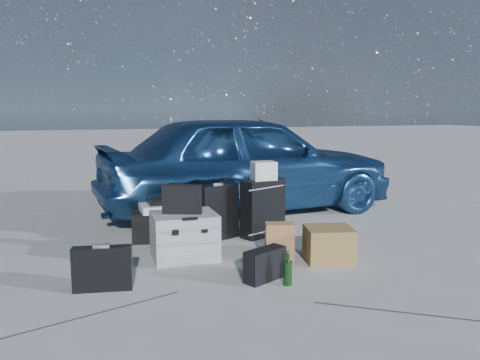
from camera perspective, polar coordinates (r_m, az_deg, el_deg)
name	(u,v)px	position (r m, az deg, el deg)	size (l,w,h in m)	color
ground	(248,273)	(4.09, 0.97, -11.27)	(60.00, 60.00, 0.00)	#B1B2AD
car	(248,163)	(6.32, 0.92, 2.14)	(1.60, 3.99, 1.36)	#2B5D97
pelican_case	(184,236)	(4.46, -6.81, -6.74)	(0.59, 0.48, 0.43)	#9FA2A4
laptop_bag	(182,199)	(4.38, -7.08, -2.34)	(0.36, 0.09, 0.27)	black
briefcase	(102,269)	(3.82, -16.43, -10.32)	(0.45, 0.10, 0.35)	black
suitcase_left	(218,212)	(5.04, -2.75, -3.91)	(0.46, 0.17, 0.60)	black
suitcase_right	(263,208)	(5.17, 2.83, -3.40)	(0.53, 0.19, 0.63)	black
white_carton	(264,171)	(5.08, 2.91, 1.14)	(0.25, 0.20, 0.20)	silver
duffel_bag	(163,226)	(5.08, -9.34, -5.53)	(0.64, 0.28, 0.32)	black
flat_box_white	(162,208)	(5.04, -9.54, -3.35)	(0.44, 0.33, 0.08)	silver
flat_box_black	(163,201)	(5.04, -9.38, -2.50)	(0.31, 0.22, 0.07)	black
kraft_bag	(279,241)	(4.40, 4.83, -7.47)	(0.26, 0.16, 0.35)	#AA704A
cardboard_box	(329,244)	(4.44, 10.76, -7.69)	(0.42, 0.37, 0.32)	brown
messenger_bag	(265,264)	(3.90, 3.06, -10.24)	(0.38, 0.14, 0.26)	black
green_bottle	(288,269)	(3.81, 5.87, -10.74)	(0.07, 0.07, 0.27)	black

